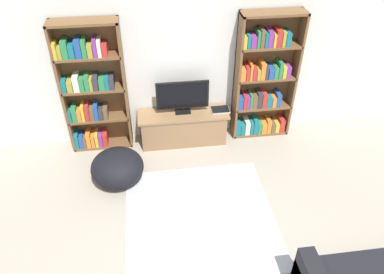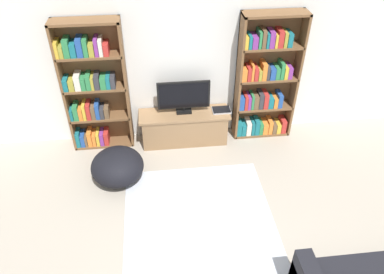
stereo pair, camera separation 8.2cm
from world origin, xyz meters
The scene contains 8 objects.
wall_back centered at (0.00, 4.23, 1.30)m, with size 8.80×0.06×2.60m.
bookshelf_left centered at (-1.39, 4.06, 1.02)m, with size 0.94×0.30×2.06m.
bookshelf_right centered at (1.23, 4.05, 0.96)m, with size 0.94×0.30×2.06m.
tv_stand centered at (-0.04, 3.95, 0.27)m, with size 1.43×0.44×0.54m.
television centered at (-0.04, 3.99, 0.83)m, with size 0.82×0.16×0.54m.
laptop centered at (0.55, 3.96, 0.55)m, with size 0.29×0.21×0.03m.
area_rug centered at (-0.02, 2.29, 0.01)m, with size 1.93×1.90×0.02m.
beanbag_ottoman centered at (-1.08, 3.14, 0.24)m, with size 0.75×0.75×0.48m, color black.
Camera 1 is at (-0.55, -0.93, 3.83)m, focal length 35.00 mm.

